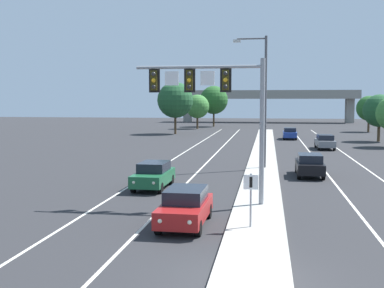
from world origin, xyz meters
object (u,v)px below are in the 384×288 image
object	(u,v)px
car_receding_black	(310,165)
car_receding_blue	(290,133)
overhead_signal_mast	(217,97)
tree_far_right_b	(379,111)
median_sign_post	(251,192)
street_lamp_median	(262,94)
car_oncoming_red	(185,206)
tree_far_left_b	(175,100)
car_oncoming_green	(153,175)
tree_far_right_a	(369,108)
car_receding_grey	(325,142)
tree_far_left_c	(214,100)
tree_far_left_a	(197,106)

from	to	relation	value
car_receding_black	car_receding_blue	world-z (taller)	same
overhead_signal_mast	tree_far_right_b	world-z (taller)	overhead_signal_mast
median_sign_post	street_lamp_median	distance (m)	18.48
median_sign_post	overhead_signal_mast	bearing A→B (deg)	112.63
car_oncoming_red	car_receding_black	xyz separation A→B (m)	(6.33, 14.62, 0.00)
tree_far_left_b	car_oncoming_green	bearing A→B (deg)	-80.75
car_receding_blue	tree_far_right_b	bearing A→B (deg)	-9.88
median_sign_post	tree_far_right_a	xyz separation A→B (m)	(17.28, 65.56, 2.37)
overhead_signal_mast	tree_far_right_b	bearing A→B (deg)	68.16
street_lamp_median	tree_far_right_a	distance (m)	50.57
car_oncoming_red	car_receding_blue	xyz separation A→B (m)	(6.35, 47.49, 0.00)
car_receding_grey	tree_far_left_b	xyz separation A→B (m)	(-20.56, 20.92, 4.51)
car_oncoming_green	tree_far_right_b	world-z (taller)	tree_far_right_b
tree_far_right_b	car_oncoming_red	bearing A→B (deg)	-111.02
overhead_signal_mast	car_oncoming_green	size ratio (longest dim) A/B	1.60
car_receding_grey	car_receding_blue	xyz separation A→B (m)	(-3.19, 13.17, 0.00)
tree_far_right_b	tree_far_left_c	size ratio (longest dim) A/B	0.74
car_oncoming_green	street_lamp_median	bearing A→B (deg)	55.65
tree_far_right_b	tree_far_left_b	bearing A→B (deg)	161.22
median_sign_post	tree_far_left_c	xyz separation A→B (m)	(-10.17, 77.77, 3.75)
street_lamp_median	tree_far_right_a	world-z (taller)	street_lamp_median
street_lamp_median	car_oncoming_green	distance (m)	12.29
street_lamp_median	car_receding_grey	size ratio (longest dim) A/B	2.23
car_receding_black	tree_far_right_a	xyz separation A→B (m)	(13.72, 50.58, 3.13)
car_receding_blue	tree_far_right_a	xyz separation A→B (m)	(13.69, 17.71, 3.13)
car_oncoming_red	tree_far_left_b	xyz separation A→B (m)	(-11.02, 55.25, 4.51)
street_lamp_median	tree_far_left_a	size ratio (longest dim) A/B	1.57
median_sign_post	car_oncoming_green	distance (m)	10.70
car_oncoming_green	car_receding_black	bearing A→B (deg)	32.82
car_oncoming_green	tree_far_left_a	size ratio (longest dim) A/B	0.71
tree_far_left_c	tree_far_right_a	bearing A→B (deg)	-23.97
car_receding_blue	tree_far_left_b	bearing A→B (deg)	155.94
car_oncoming_red	tree_far_right_a	xyz separation A→B (m)	(20.05, 65.20, 3.13)
car_receding_grey	car_receding_blue	distance (m)	13.55
car_receding_blue	tree_far_left_a	xyz separation A→B (m)	(-15.95, 22.11, 3.33)
car_oncoming_green	car_receding_blue	xyz separation A→B (m)	(9.73, 39.14, 0.00)
overhead_signal_mast	car_oncoming_green	distance (m)	7.60
tree_far_left_c	tree_far_left_a	bearing A→B (deg)	-105.66
median_sign_post	tree_far_right_b	world-z (taller)	tree_far_right_b
tree_far_left_a	car_oncoming_green	bearing A→B (deg)	-84.21
overhead_signal_mast	street_lamp_median	distance (m)	13.67
median_sign_post	tree_far_left_c	distance (m)	78.52
median_sign_post	car_receding_grey	xyz separation A→B (m)	(6.78, 34.69, -0.77)
median_sign_post	car_oncoming_red	world-z (taller)	median_sign_post
overhead_signal_mast	car_receding_black	distance (m)	12.70
tree_far_right_b	tree_far_right_a	bearing A→B (deg)	82.61
car_oncoming_red	tree_far_right_b	world-z (taller)	tree_far_right_b
car_receding_blue	median_sign_post	bearing A→B (deg)	-94.28
tree_far_right_b	tree_far_left_a	size ratio (longest dim) A/B	0.96
tree_far_left_a	car_receding_blue	bearing A→B (deg)	-54.20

